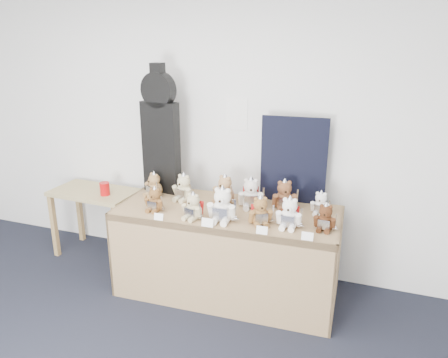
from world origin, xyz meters
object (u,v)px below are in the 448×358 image
(teddy_front_far_left, at_px, (155,200))
(teddy_front_right, at_px, (260,212))
(teddy_back_centre_left, at_px, (225,190))
(guitar_case, at_px, (160,131))
(teddy_front_left, at_px, (193,207))
(teddy_front_centre, at_px, (222,206))
(red_cup, at_px, (105,189))
(side_table, at_px, (95,202))
(teddy_back_left, at_px, (184,188))
(teddy_back_centre_right, at_px, (251,194))
(teddy_front_end, at_px, (325,218))
(teddy_back_far_left, at_px, (154,186))
(teddy_back_end, at_px, (320,204))
(teddy_front_far_right, at_px, (289,214))
(display_table, at_px, (225,231))
(teddy_back_right, at_px, (284,196))

(teddy_front_far_left, bearing_deg, teddy_front_right, 3.43)
(teddy_front_far_left, height_order, teddy_back_centre_left, teddy_back_centre_left)
(guitar_case, distance_m, teddy_front_left, 0.90)
(teddy_front_centre, bearing_deg, red_cup, 161.35)
(side_table, bearing_deg, teddy_front_far_left, -22.07)
(teddy_back_left, bearing_deg, teddy_front_left, -44.03)
(guitar_case, xyz_separation_m, teddy_back_centre_right, (0.93, -0.10, -0.48))
(teddy_front_end, relative_size, teddy_back_centre_right, 0.79)
(teddy_front_end, xyz_separation_m, teddy_back_far_left, (-1.63, 0.21, 0.01))
(teddy_front_centre, xyz_separation_m, teddy_back_centre_right, (0.13, 0.37, -0.01))
(red_cup, xyz_separation_m, teddy_back_centre_left, (1.28, 0.03, 0.13))
(guitar_case, distance_m, teddy_back_end, 1.62)
(teddy_front_far_right, relative_size, teddy_back_centre_left, 0.98)
(teddy_front_left, distance_m, teddy_back_far_left, 0.67)
(teddy_front_far_left, height_order, teddy_back_far_left, teddy_back_far_left)
(teddy_front_right, distance_m, teddy_front_end, 0.51)
(teddy_front_end, height_order, teddy_back_left, teddy_back_left)
(display_table, distance_m, teddy_front_centre, 0.35)
(teddy_front_far_right, relative_size, teddy_back_right, 0.95)
(side_table, distance_m, teddy_back_centre_left, 1.51)
(teddy_front_right, bearing_deg, display_table, 134.72)
(guitar_case, xyz_separation_m, teddy_back_end, (1.54, -0.05, -0.51))
(teddy_front_centre, height_order, teddy_front_end, teddy_front_centre)
(display_table, relative_size, teddy_back_end, 8.83)
(teddy_front_right, bearing_deg, teddy_back_left, 133.64)
(red_cup, bearing_deg, teddy_front_centre, -14.90)
(side_table, xyz_separation_m, teddy_back_end, (2.33, -0.02, 0.30))
(teddy_back_centre_right, bearing_deg, teddy_front_far_left, -170.83)
(teddy_front_centre, bearing_deg, teddy_front_right, 4.55)
(guitar_case, relative_size, teddy_front_far_right, 4.32)
(teddy_front_right, relative_size, teddy_front_far_right, 0.95)
(guitar_case, xyz_separation_m, teddy_back_right, (1.22, -0.04, -0.48))
(teddy_front_far_left, bearing_deg, teddy_back_right, 23.26)
(display_table, distance_m, teddy_back_left, 0.57)
(teddy_front_far_right, relative_size, teddy_back_far_left, 1.09)
(teddy_back_far_left, bearing_deg, teddy_front_end, 17.93)
(display_table, relative_size, teddy_back_right, 6.71)
(side_table, xyz_separation_m, teddy_front_left, (1.35, -0.48, 0.31))
(teddy_back_end, bearing_deg, teddy_front_far_left, -159.02)
(teddy_front_far_right, height_order, teddy_back_right, teddy_back_right)
(side_table, distance_m, teddy_back_right, 2.04)
(teddy_front_end, bearing_deg, teddy_back_end, 107.02)
(guitar_case, bearing_deg, red_cup, -163.53)
(red_cup, distance_m, teddy_front_far_right, 1.98)
(teddy_back_end, bearing_deg, side_table, -176.46)
(teddy_back_centre_left, bearing_deg, teddy_front_right, -22.40)
(red_cup, relative_size, teddy_back_centre_left, 0.45)
(teddy_front_centre, bearing_deg, teddy_back_centre_right, 66.82)
(teddy_back_centre_right, bearing_deg, teddy_back_end, -11.60)
(display_table, height_order, teddy_front_end, teddy_front_end)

